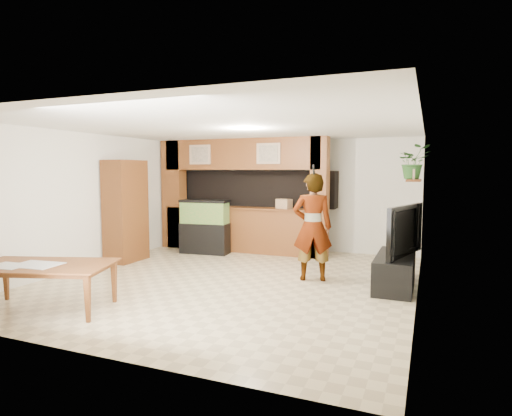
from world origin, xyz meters
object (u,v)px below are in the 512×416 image
at_px(aquarium, 205,227).
at_px(dining_table, 42,288).
at_px(person, 313,227).
at_px(television, 396,230).
at_px(pantry_cabinet, 126,211).

xyz_separation_m(aquarium, dining_table, (-0.06, -4.37, -0.28)).
bearing_deg(dining_table, aquarium, 71.13).
bearing_deg(person, dining_table, 26.84).
height_order(person, dining_table, person).
height_order(aquarium, person, person).
distance_m(television, dining_table, 5.29).
relative_size(aquarium, person, 0.66).
height_order(aquarium, television, television).
xyz_separation_m(pantry_cabinet, person, (3.99, -0.08, -0.13)).
xyz_separation_m(pantry_cabinet, aquarium, (1.12, 1.32, -0.45)).
bearing_deg(person, pantry_cabinet, -19.67).
distance_m(pantry_cabinet, person, 4.00).
bearing_deg(person, television, 165.04).
bearing_deg(pantry_cabinet, person, -1.19).
height_order(pantry_cabinet, television, pantry_cabinet).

